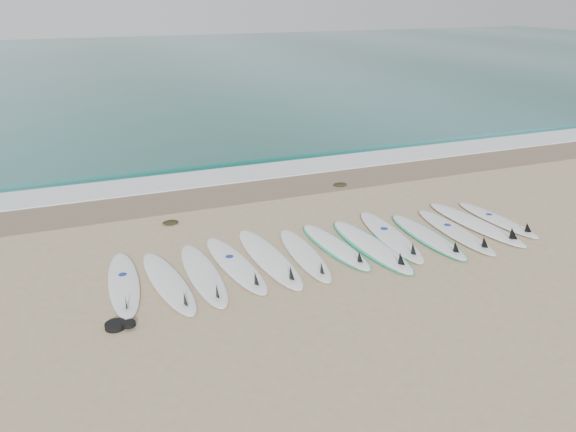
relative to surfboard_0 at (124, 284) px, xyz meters
name	(u,v)px	position (x,y,z in m)	size (l,w,h in m)	color
ground	(336,251)	(4.11, -0.06, -0.06)	(120.00, 120.00, 0.00)	tan
ocean	(129,65)	(4.11, 32.44, -0.04)	(120.00, 55.00, 0.03)	#215E5C
wet_sand_band	(267,188)	(4.11, 4.04, -0.05)	(120.00, 1.80, 0.01)	#715E4A
foam_band	(250,173)	(4.11, 5.44, -0.04)	(120.00, 1.40, 0.04)	silver
wave_crest	(235,158)	(4.11, 6.94, -0.01)	(120.00, 1.00, 0.10)	#215E5C
surfboard_0	(124,284)	(0.00, 0.00, 0.00)	(0.68, 2.58, 0.33)	white
surfboard_1	(169,283)	(0.75, -0.25, 0.00)	(0.84, 2.67, 0.34)	white
surfboard_2	(204,275)	(1.39, -0.19, 0.00)	(0.57, 2.67, 0.34)	white
surfboard_3	(236,265)	(2.04, -0.03, 0.00)	(0.81, 2.71, 0.34)	white
surfboard_4	(270,258)	(2.72, -0.01, 0.01)	(0.73, 2.90, 0.37)	white
surfboard_5	(305,255)	(3.42, -0.11, 0.00)	(0.66, 2.55, 0.32)	white
surfboard_6	(336,246)	(4.15, 0.05, -0.01)	(0.80, 2.52, 0.31)	white
surfboard_7	(372,246)	(4.83, -0.22, 0.00)	(0.82, 2.85, 0.36)	white
surfboard_8	(391,236)	(5.43, 0.03, 0.01)	(0.87, 2.84, 0.36)	white
surfboard_9	(428,236)	(6.17, -0.23, -0.01)	(0.62, 2.56, 0.32)	white
surfboard_10	(456,232)	(6.85, -0.27, 0.00)	(0.63, 2.65, 0.34)	silver
surfboard_11	(477,224)	(7.53, -0.10, 0.01)	(0.85, 2.89, 0.36)	white
surfboard_12	(499,220)	(8.16, -0.06, 0.00)	(0.63, 2.41, 0.31)	white
seaweed_near	(170,222)	(1.31, 2.58, -0.02)	(0.36, 0.28, 0.07)	black
seaweed_far	(340,185)	(6.00, 3.53, -0.02)	(0.38, 0.29, 0.07)	black
leash_coil	(118,325)	(-0.23, -1.29, -0.01)	(0.46, 0.36, 0.11)	black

